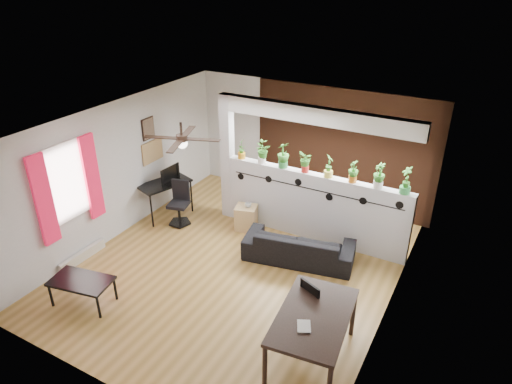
# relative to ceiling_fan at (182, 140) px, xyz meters

# --- Properties ---
(room_shell) EXTENTS (6.30, 7.10, 2.90)m
(room_shell) POSITION_rel_ceiling_fan_xyz_m (0.80, 0.30, -1.01)
(room_shell) COLOR olive
(room_shell) RESTS_ON ground
(partition_wall) EXTENTS (3.60, 0.18, 1.35)m
(partition_wall) POSITION_rel_ceiling_fan_xyz_m (1.60, 1.80, -1.64)
(partition_wall) COLOR #BCBCC1
(partition_wall) RESTS_ON ground
(ceiling_header) EXTENTS (3.60, 0.18, 0.30)m
(ceiling_header) POSITION_rel_ceiling_fan_xyz_m (1.60, 1.80, 0.14)
(ceiling_header) COLOR white
(ceiling_header) RESTS_ON room_shell
(pier_column) EXTENTS (0.22, 0.20, 2.60)m
(pier_column) POSITION_rel_ceiling_fan_xyz_m (-0.31, 1.80, -1.01)
(pier_column) COLOR #BCBCC1
(pier_column) RESTS_ON ground
(brick_panel) EXTENTS (3.90, 0.05, 2.60)m
(brick_panel) POSITION_rel_ceiling_fan_xyz_m (1.60, 3.27, -1.01)
(brick_panel) COLOR #A4522F
(brick_panel) RESTS_ON ground
(vine_decal) EXTENTS (3.31, 0.01, 0.30)m
(vine_decal) POSITION_rel_ceiling_fan_xyz_m (1.60, 1.70, -1.23)
(vine_decal) COLOR black
(vine_decal) RESTS_ON partition_wall
(window_assembly) EXTENTS (0.09, 1.30, 1.55)m
(window_assembly) POSITION_rel_ceiling_fan_xyz_m (-1.76, -0.90, -0.81)
(window_assembly) COLOR white
(window_assembly) RESTS_ON room_shell
(baseboard_heater) EXTENTS (0.08, 1.00, 0.18)m
(baseboard_heater) POSITION_rel_ceiling_fan_xyz_m (-1.74, -0.90, -2.22)
(baseboard_heater) COLOR silver
(baseboard_heater) RESTS_ON ground
(corkboard) EXTENTS (0.03, 0.60, 0.45)m
(corkboard) POSITION_rel_ceiling_fan_xyz_m (-1.78, 1.25, -0.96)
(corkboard) COLOR #9D7A4B
(corkboard) RESTS_ON room_shell
(framed_art) EXTENTS (0.03, 0.34, 0.44)m
(framed_art) POSITION_rel_ceiling_fan_xyz_m (-1.78, 1.20, -0.46)
(framed_art) COLOR #8C7259
(framed_art) RESTS_ON room_shell
(ceiling_fan) EXTENTS (1.19, 1.19, 0.43)m
(ceiling_fan) POSITION_rel_ceiling_fan_xyz_m (0.00, 0.00, 0.00)
(ceiling_fan) COLOR black
(ceiling_fan) RESTS_ON room_shell
(potted_plant_0) EXTENTS (0.19, 0.22, 0.42)m
(potted_plant_0) POSITION_rel_ceiling_fan_xyz_m (0.02, 1.80, -0.74)
(potted_plant_0) COLOR orange
(potted_plant_0) RESTS_ON partition_wall
(potted_plant_1) EXTENTS (0.25, 0.22, 0.43)m
(potted_plant_1) POSITION_rel_ceiling_fan_xyz_m (0.47, 1.80, -0.74)
(potted_plant_1) COLOR white
(potted_plant_1) RESTS_ON partition_wall
(potted_plant_2) EXTENTS (0.29, 0.32, 0.49)m
(potted_plant_2) POSITION_rel_ceiling_fan_xyz_m (0.92, 1.80, -0.71)
(potted_plant_2) COLOR #2F823D
(potted_plant_2) RESTS_ON partition_wall
(potted_plant_3) EXTENTS (0.24, 0.26, 0.40)m
(potted_plant_3) POSITION_rel_ceiling_fan_xyz_m (1.37, 1.80, -0.75)
(potted_plant_3) COLOR red
(potted_plant_3) RESTS_ON partition_wall
(potted_plant_4) EXTENTS (0.26, 0.28, 0.45)m
(potted_plant_4) POSITION_rel_ceiling_fan_xyz_m (1.83, 1.80, -0.73)
(potted_plant_4) COLOR #E1D04F
(potted_plant_4) RESTS_ON partition_wall
(potted_plant_5) EXTENTS (0.21, 0.24, 0.41)m
(potted_plant_5) POSITION_rel_ceiling_fan_xyz_m (2.28, 1.80, -0.75)
(potted_plant_5) COLOR #C66817
(potted_plant_5) RESTS_ON partition_wall
(potted_plant_6) EXTENTS (0.30, 0.30, 0.45)m
(potted_plant_6) POSITION_rel_ceiling_fan_xyz_m (2.73, 1.80, -0.73)
(potted_plant_6) COLOR silver
(potted_plant_6) RESTS_ON partition_wall
(potted_plant_7) EXTENTS (0.32, 0.33, 0.49)m
(potted_plant_7) POSITION_rel_ceiling_fan_xyz_m (3.18, 1.80, -0.71)
(potted_plant_7) COLOR #348F44
(potted_plant_7) RESTS_ON partition_wall
(sofa) EXTENTS (1.96, 1.07, 0.54)m
(sofa) POSITION_rel_ceiling_fan_xyz_m (1.66, 0.99, -2.04)
(sofa) COLOR black
(sofa) RESTS_ON ground
(cube_shelf) EXTENTS (0.49, 0.46, 0.50)m
(cube_shelf) POSITION_rel_ceiling_fan_xyz_m (0.30, 1.46, -2.06)
(cube_shelf) COLOR tan
(cube_shelf) RESTS_ON ground
(cup) EXTENTS (0.15, 0.15, 0.10)m
(cup) POSITION_rel_ceiling_fan_xyz_m (0.35, 1.46, -1.76)
(cup) COLOR gray
(cup) RESTS_ON cube_shelf
(computer_desk) EXTENTS (0.86, 1.17, 0.76)m
(computer_desk) POSITION_rel_ceiling_fan_xyz_m (-1.45, 1.14, -1.63)
(computer_desk) COLOR black
(computer_desk) RESTS_ON ground
(monitor) EXTENTS (0.31, 0.06, 0.17)m
(monitor) POSITION_rel_ceiling_fan_xyz_m (-1.45, 1.29, -1.47)
(monitor) COLOR black
(monitor) RESTS_ON computer_desk
(office_chair) EXTENTS (0.47, 0.47, 0.91)m
(office_chair) POSITION_rel_ceiling_fan_xyz_m (-0.99, 1.01, -1.91)
(office_chair) COLOR black
(office_chair) RESTS_ON ground
(dining_table) EXTENTS (1.04, 1.54, 0.79)m
(dining_table) POSITION_rel_ceiling_fan_xyz_m (2.76, -1.09, -1.60)
(dining_table) COLOR black
(dining_table) RESTS_ON ground
(book) EXTENTS (0.24, 0.27, 0.02)m
(book) POSITION_rel_ceiling_fan_xyz_m (2.66, -1.39, -1.51)
(book) COLOR gray
(book) RESTS_ON dining_table
(folding_chair) EXTENTS (0.49, 0.49, 0.93)m
(folding_chair) POSITION_rel_ceiling_fan_xyz_m (2.51, -0.77, -1.76)
(folding_chair) COLOR black
(folding_chair) RESTS_ON ground
(coffee_table) EXTENTS (1.02, 0.69, 0.44)m
(coffee_table) POSITION_rel_ceiling_fan_xyz_m (-0.82, -1.71, -1.92)
(coffee_table) COLOR black
(coffee_table) RESTS_ON ground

